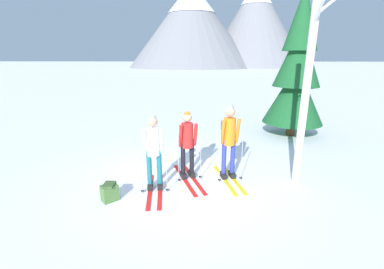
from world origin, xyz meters
TOP-DOWN VIEW (x-y plane):
  - ground_plane at (0.00, 0.00)m, footprint 400.00×400.00m
  - skier_in_white at (-0.56, -0.56)m, footprint 0.60×1.63m
  - skier_in_red at (0.13, 0.09)m, footprint 0.92×1.75m
  - skier_in_orange at (1.12, 0.12)m, footprint 0.71×1.64m
  - pine_tree_near at (3.79, 3.97)m, footprint 2.15×2.15m
  - birch_tree_tall at (2.70, -0.07)m, footprint 0.60×0.78m
  - backpack_on_snow_front at (-1.39, -1.09)m, footprint 0.40×0.39m
  - mountain_ridge_distant at (4.03, 78.26)m, footprint 53.29×38.50m

SIDE VIEW (x-z plane):
  - ground_plane at x=0.00m, z-range 0.00..0.00m
  - backpack_on_snow_front at x=-1.39m, z-range 0.00..0.38m
  - skier_in_red at x=0.13m, z-range 0.10..1.76m
  - skier_in_white at x=-0.56m, z-range 0.08..1.80m
  - skier_in_orange at x=1.12m, z-range 0.13..1.95m
  - pine_tree_near at x=3.79m, z-range -0.22..4.98m
  - birch_tree_tall at x=2.70m, z-range 0.05..4.86m
  - mountain_ridge_distant at x=4.03m, z-range -0.18..24.83m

